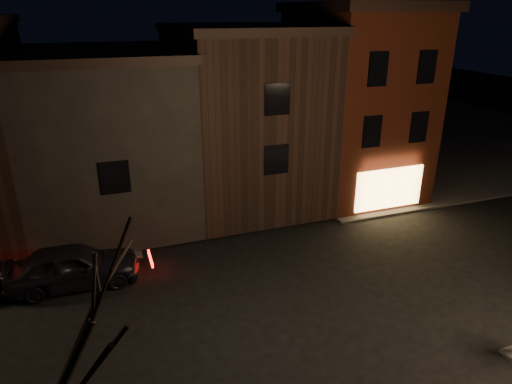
{
  "coord_description": "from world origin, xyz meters",
  "views": [
    {
      "loc": [
        -6.29,
        -13.33,
        10.16
      ],
      "look_at": [
        -0.34,
        3.14,
        3.2
      ],
      "focal_mm": 32.0,
      "sensor_mm": 36.0,
      "label": 1
    }
  ],
  "objects": [
    {
      "name": "sidewalk_far_right",
      "position": [
        20.0,
        20.0,
        0.06
      ],
      "size": [
        30.0,
        30.0,
        0.12
      ],
      "primitive_type": "cube",
      "color": "#2D2B28",
      "rests_on": "ground"
    },
    {
      "name": "corner_building",
      "position": [
        8.0,
        9.47,
        5.4
      ],
      "size": [
        6.5,
        8.5,
        10.5
      ],
      "color": "#49190D",
      "rests_on": "ground"
    },
    {
      "name": "row_building_b",
      "position": [
        -5.75,
        10.5,
        4.33
      ],
      "size": [
        7.8,
        10.3,
        8.4
      ],
      "color": "black",
      "rests_on": "ground"
    },
    {
      "name": "parked_car_a",
      "position": [
        -7.77,
        3.74,
        0.85
      ],
      "size": [
        5.07,
        2.18,
        1.71
      ],
      "primitive_type": "imported",
      "rotation": [
        0.0,
        0.0,
        1.54
      ],
      "color": "black",
      "rests_on": "ground"
    },
    {
      "name": "bare_tree_left",
      "position": [
        -8.0,
        -7.0,
        5.43
      ],
      "size": [
        5.6,
        5.6,
        7.5
      ],
      "color": "black",
      "rests_on": "sidewalk_near_left"
    },
    {
      "name": "row_building_a",
      "position": [
        1.5,
        10.5,
        4.83
      ],
      "size": [
        7.3,
        10.3,
        9.4
      ],
      "color": "black",
      "rests_on": "ground"
    },
    {
      "name": "ground",
      "position": [
        0.0,
        0.0,
        0.0
      ],
      "size": [
        120.0,
        120.0,
        0.0
      ],
      "primitive_type": "plane",
      "color": "black",
      "rests_on": "ground"
    }
  ]
}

